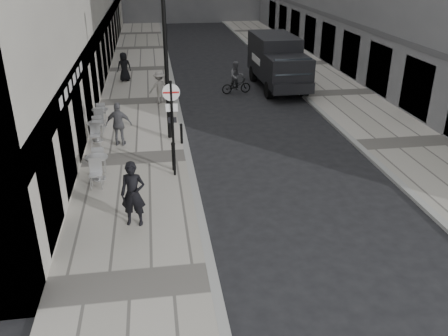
{
  "coord_description": "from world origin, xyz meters",
  "views": [
    {
      "loc": [
        -1.14,
        -6.63,
        7.34
      ],
      "look_at": [
        0.79,
        6.16,
        1.4
      ],
      "focal_mm": 38.0,
      "sensor_mm": 36.0,
      "label": 1
    }
  ],
  "objects_px": {
    "walking_man": "(133,194)",
    "lamppost": "(166,53)",
    "sign_post": "(172,116)",
    "cyclist": "(236,81)",
    "panel_van": "(277,60)"
  },
  "relations": [
    {
      "from": "sign_post",
      "to": "lamppost",
      "type": "height_order",
      "value": "lamppost"
    },
    {
      "from": "sign_post",
      "to": "lamppost",
      "type": "bearing_deg",
      "value": 91.05
    },
    {
      "from": "lamppost",
      "to": "cyclist",
      "type": "bearing_deg",
      "value": 59.08
    },
    {
      "from": "lamppost",
      "to": "walking_man",
      "type": "bearing_deg",
      "value": -100.81
    },
    {
      "from": "sign_post",
      "to": "panel_van",
      "type": "relative_size",
      "value": 0.55
    },
    {
      "from": "walking_man",
      "to": "lamppost",
      "type": "xyz_separation_m",
      "value": [
        1.31,
        6.89,
        2.57
      ]
    },
    {
      "from": "panel_van",
      "to": "cyclist",
      "type": "xyz_separation_m",
      "value": [
        -2.55,
        -0.93,
        -0.93
      ]
    },
    {
      "from": "cyclist",
      "to": "walking_man",
      "type": "bearing_deg",
      "value": -119.89
    },
    {
      "from": "lamppost",
      "to": "panel_van",
      "type": "height_order",
      "value": "lamppost"
    },
    {
      "from": "panel_van",
      "to": "sign_post",
      "type": "bearing_deg",
      "value": -120.82
    },
    {
      "from": "panel_van",
      "to": "walking_man",
      "type": "bearing_deg",
      "value": -119.33
    },
    {
      "from": "sign_post",
      "to": "lamppost",
      "type": "relative_size",
      "value": 0.53
    },
    {
      "from": "walking_man",
      "to": "cyclist",
      "type": "xyz_separation_m",
      "value": [
        5.36,
        13.64,
        -0.39
      ]
    },
    {
      "from": "walking_man",
      "to": "sign_post",
      "type": "distance_m",
      "value": 3.61
    },
    {
      "from": "walking_man",
      "to": "panel_van",
      "type": "relative_size",
      "value": 0.31
    }
  ]
}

